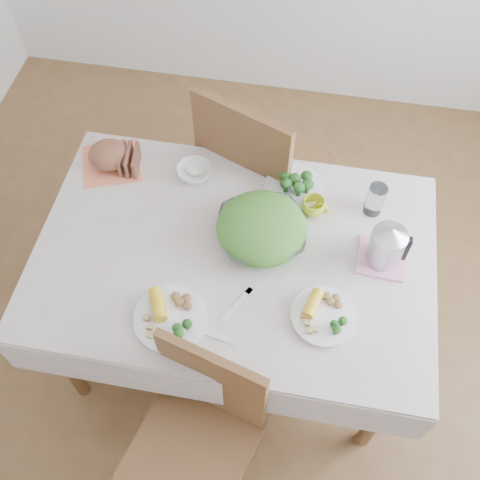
% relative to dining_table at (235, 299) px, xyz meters
% --- Properties ---
extents(floor, '(3.60, 3.60, 0.00)m').
position_rel_dining_table_xyz_m(floor, '(0.00, 0.00, -0.38)').
color(floor, brown).
rests_on(floor, ground).
extents(dining_table, '(1.40, 0.90, 0.75)m').
position_rel_dining_table_xyz_m(dining_table, '(0.00, 0.00, 0.00)').
color(dining_table, brown).
rests_on(dining_table, floor).
extents(tablecloth, '(1.50, 1.00, 0.01)m').
position_rel_dining_table_xyz_m(tablecloth, '(0.00, 0.00, 0.38)').
color(tablecloth, beige).
rests_on(tablecloth, dining_table).
extents(chair_near, '(0.51, 0.51, 0.92)m').
position_rel_dining_table_xyz_m(chair_near, '(-0.03, -0.66, 0.09)').
color(chair_near, brown).
rests_on(chair_near, floor).
extents(chair_far, '(0.62, 0.62, 1.06)m').
position_rel_dining_table_xyz_m(chair_far, '(0.03, 0.65, 0.09)').
color(chair_far, brown).
rests_on(chair_far, floor).
extents(salad_bowl, '(0.41, 0.41, 0.08)m').
position_rel_dining_table_xyz_m(salad_bowl, '(0.09, 0.08, 0.43)').
color(salad_bowl, white).
rests_on(salad_bowl, tablecloth).
extents(dinner_plate_left, '(0.28, 0.28, 0.02)m').
position_rel_dining_table_xyz_m(dinner_plate_left, '(-0.16, -0.32, 0.40)').
color(dinner_plate_left, white).
rests_on(dinner_plate_left, tablecloth).
extents(dinner_plate_right, '(0.33, 0.33, 0.02)m').
position_rel_dining_table_xyz_m(dinner_plate_right, '(0.36, -0.21, 0.40)').
color(dinner_plate_right, white).
rests_on(dinner_plate_right, tablecloth).
extents(broccoli_plate, '(0.26, 0.26, 0.02)m').
position_rel_dining_table_xyz_m(broccoli_plate, '(0.18, 0.34, 0.40)').
color(broccoli_plate, beige).
rests_on(broccoli_plate, tablecloth).
extents(napkin, '(0.30, 0.30, 0.00)m').
position_rel_dining_table_xyz_m(napkin, '(-0.59, 0.34, 0.39)').
color(napkin, '#ED7853').
rests_on(napkin, tablecloth).
extents(bread_loaf, '(0.18, 0.17, 0.10)m').
position_rel_dining_table_xyz_m(bread_loaf, '(-0.59, 0.34, 0.45)').
color(bread_loaf, brown).
rests_on(bread_loaf, napkin).
extents(fruit_bowl, '(0.16, 0.16, 0.05)m').
position_rel_dining_table_xyz_m(fruit_bowl, '(-0.23, 0.34, 0.41)').
color(fruit_bowl, white).
rests_on(fruit_bowl, tablecloth).
extents(yellow_mug, '(0.12, 0.12, 0.07)m').
position_rel_dining_table_xyz_m(yellow_mug, '(0.27, 0.24, 0.42)').
color(yellow_mug, yellow).
rests_on(yellow_mug, tablecloth).
extents(glass_tumbler, '(0.09, 0.09, 0.14)m').
position_rel_dining_table_xyz_m(glass_tumbler, '(0.50, 0.29, 0.45)').
color(glass_tumbler, white).
rests_on(glass_tumbler, tablecloth).
extents(pink_tray, '(0.18, 0.18, 0.01)m').
position_rel_dining_table_xyz_m(pink_tray, '(0.55, 0.07, 0.40)').
color(pink_tray, pink).
rests_on(pink_tray, tablecloth).
extents(electric_kettle, '(0.16, 0.16, 0.18)m').
position_rel_dining_table_xyz_m(electric_kettle, '(0.55, 0.07, 0.51)').
color(electric_kettle, '#B2B5BA').
rests_on(electric_kettle, pink_tray).
extents(fork_right, '(0.10, 0.16, 0.00)m').
position_rel_dining_table_xyz_m(fork_right, '(0.05, -0.22, 0.39)').
color(fork_right, silver).
rests_on(fork_right, tablecloth).
extents(knife, '(0.20, 0.06, 0.00)m').
position_rel_dining_table_xyz_m(knife, '(-0.02, -0.34, 0.39)').
color(knife, silver).
rests_on(knife, tablecloth).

